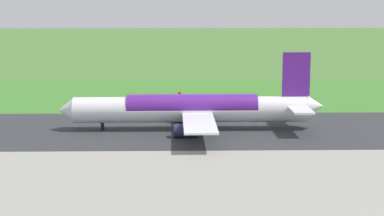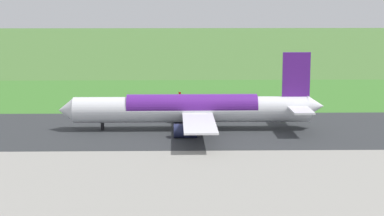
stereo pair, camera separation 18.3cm
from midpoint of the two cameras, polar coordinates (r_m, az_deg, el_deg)
The scene contains 6 objects.
ground_plane at distance 133.98m, azimuth -0.20°, elevation -1.90°, with size 800.00×800.00×0.00m, color #477233.
runway_asphalt at distance 133.97m, azimuth -0.20°, elevation -1.88°, with size 600.00×36.95×0.06m, color #2D3033.
grass_verge_foreground at distance 171.01m, azimuth -0.44°, elevation 0.69°, with size 600.00×80.00×0.04m, color #3C782B.
airliner_main at distance 133.17m, azimuth 0.12°, elevation -0.06°, with size 53.98×44.04×15.88m.
no_stopping_sign at distance 169.79m, azimuth -1.12°, elevation 1.09°, with size 0.60×0.10×2.29m.
traffic_cone_orange at distance 169.34m, azimuth -3.32°, elevation 0.67°, with size 0.40×0.40×0.55m, color orange.
Camera 1 is at (2.58, 131.11, 27.42)m, focal length 61.35 mm.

